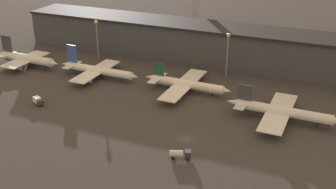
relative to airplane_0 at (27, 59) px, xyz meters
The scene contains 10 objects.
ground 104.17m from the airplane_0, 19.84° to the right, with size 600.00×600.00×0.00m, color #383538.
terminal_building 107.41m from the airplane_0, 24.10° to the left, with size 241.33×23.35×18.76m.
airplane_0 is the anchor object (origin of this frame).
airplane_1 40.05m from the airplane_0, ahead, with size 41.60×31.54×13.92m.
airplane_2 83.45m from the airplane_0, ahead, with size 39.66×37.63×11.37m.
airplane_3 125.98m from the airplane_0, ahead, with size 43.10×35.49×11.79m.
service_vehicle_0 47.52m from the airplane_0, 44.80° to the right, with size 5.72×4.29×3.02m.
service_vehicle_1 111.52m from the airplane_0, 25.20° to the right, with size 7.07×4.33×2.89m.
lamp_post_0 36.86m from the airplane_0, 44.35° to the left, with size 1.80×1.80×20.32m.
lamp_post_1 98.42m from the airplane_0, 14.74° to the left, with size 1.80×1.80×21.37m.
Camera 1 is at (44.41, -117.53, 73.04)m, focal length 45.00 mm.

